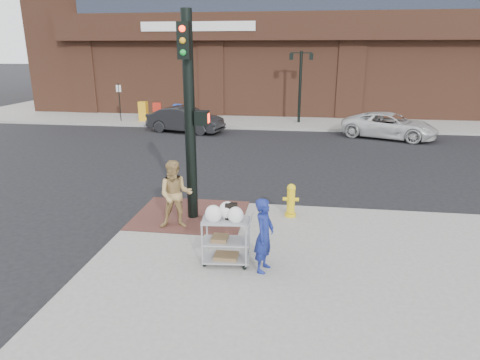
% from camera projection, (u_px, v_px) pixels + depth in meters
% --- Properties ---
extents(ground, '(220.00, 220.00, 0.00)m').
position_uv_depth(ground, '(206.00, 236.00, 10.20)').
color(ground, black).
rests_on(ground, ground).
extents(sidewalk_far, '(65.00, 36.00, 0.15)m').
position_uv_depth(sidewalk_far, '(417.00, 97.00, 38.74)').
color(sidewalk_far, gray).
rests_on(sidewalk_far, ground).
extents(brick_curb_ramp, '(2.80, 2.40, 0.01)m').
position_uv_depth(brick_curb_ramp, '(190.00, 215.00, 11.09)').
color(brick_curb_ramp, '#572F28').
rests_on(brick_curb_ramp, sidewalk_near).
extents(lamp_post, '(1.32, 0.22, 4.00)m').
position_uv_depth(lamp_post, '(300.00, 79.00, 24.29)').
color(lamp_post, black).
rests_on(lamp_post, sidewalk_far).
extents(parking_sign, '(0.05, 0.05, 2.20)m').
position_uv_depth(parking_sign, '(120.00, 102.00, 25.17)').
color(parking_sign, black).
rests_on(parking_sign, sidewalk_far).
extents(traffic_signal_pole, '(0.61, 0.51, 5.00)m').
position_uv_depth(traffic_signal_pole, '(190.00, 112.00, 10.16)').
color(traffic_signal_pole, black).
rests_on(traffic_signal_pole, sidewalk_near).
extents(woman_blue, '(0.48, 0.61, 1.47)m').
position_uv_depth(woman_blue, '(264.00, 235.00, 8.13)').
color(woman_blue, navy).
rests_on(woman_blue, sidewalk_near).
extents(pedestrian_tan, '(0.92, 0.78, 1.66)m').
position_uv_depth(pedestrian_tan, '(176.00, 195.00, 10.09)').
color(pedestrian_tan, '#A9874F').
rests_on(pedestrian_tan, sidewalk_near).
extents(sedan_dark, '(4.28, 2.25, 1.34)m').
position_uv_depth(sedan_dark, '(185.00, 120.00, 22.67)').
color(sedan_dark, black).
rests_on(sedan_dark, ground).
extents(minivan_white, '(4.97, 3.62, 1.25)m').
position_uv_depth(minivan_white, '(390.00, 126.00, 21.18)').
color(minivan_white, silver).
rests_on(minivan_white, ground).
extents(utility_cart, '(0.97, 0.60, 1.28)m').
position_uv_depth(utility_cart, '(226.00, 237.00, 8.43)').
color(utility_cart, gray).
rests_on(utility_cart, sidewalk_near).
extents(fire_hydrant, '(0.41, 0.29, 0.87)m').
position_uv_depth(fire_hydrant, '(291.00, 200.00, 10.89)').
color(fire_hydrant, yellow).
rests_on(fire_hydrant, sidewalk_near).
extents(newsbox_red, '(0.57, 0.54, 1.14)m').
position_uv_depth(newsbox_red, '(157.00, 113.00, 24.80)').
color(newsbox_red, red).
rests_on(newsbox_red, sidewalk_far).
extents(newsbox_yellow, '(0.48, 0.43, 1.13)m').
position_uv_depth(newsbox_yellow, '(143.00, 111.00, 25.39)').
color(newsbox_yellow, gold).
rests_on(newsbox_yellow, sidewalk_far).
extents(newsbox_blue, '(0.47, 0.43, 1.07)m').
position_uv_depth(newsbox_blue, '(178.00, 114.00, 24.67)').
color(newsbox_blue, blue).
rests_on(newsbox_blue, sidewalk_far).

